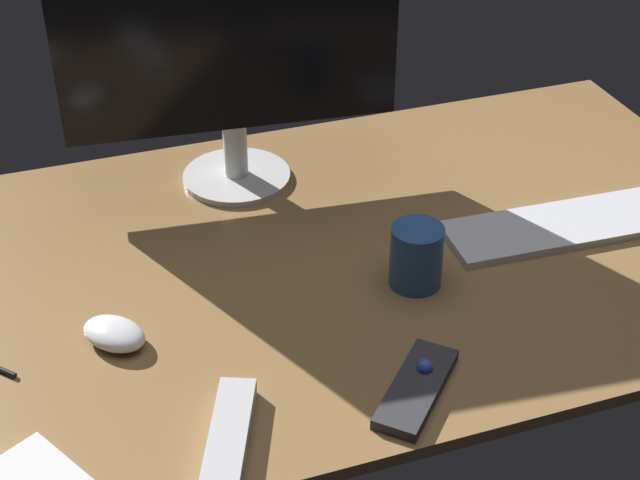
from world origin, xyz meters
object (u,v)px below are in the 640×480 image
keyboard (571,224)px  tv_remote (229,436)px  coffee_mug (416,256)px  monitor (229,35)px  computer_mouse (114,334)px  media_remote (417,387)px

keyboard → tv_remote: size_ratio=2.31×
keyboard → coffee_mug: coffee_mug is taller
coffee_mug → tv_remote: bearing=-146.7°
monitor → tv_remote: 68.00cm
monitor → computer_mouse: (-27.28, -37.00, -25.47)cm
monitor → computer_mouse: 52.55cm
monitor → media_remote: (8.30, -59.71, -26.16)cm
keyboard → media_remote: (-39.33, -27.20, 0.21)cm
media_remote → tv_remote: size_ratio=0.91×
computer_mouse → media_remote: 42.22cm
keyboard → coffee_mug: 30.82cm
tv_remote → coffee_mug: (34.62, 22.72, 3.64)cm
keyboard → computer_mouse: size_ratio=4.33×
media_remote → keyboard: bearing=-11.9°
computer_mouse → media_remote: bearing=17.9°
tv_remote → keyboard: bearing=-44.2°
monitor → media_remote: monitor is taller
tv_remote → coffee_mug: 41.56cm
computer_mouse → tv_remote: bearing=-16.1°
monitor → coffee_mug: size_ratio=5.73×
monitor → coffee_mug: 47.24cm
computer_mouse → keyboard: bearing=53.9°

